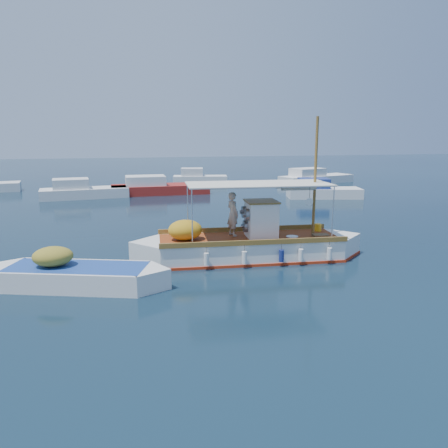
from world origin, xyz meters
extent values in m
plane|color=black|center=(0.00, 0.00, 0.00)|extent=(160.00, 160.00, 0.00)
cube|color=white|center=(-0.04, -0.10, 0.35)|extent=(7.63, 2.97, 1.10)
cube|color=white|center=(-3.77, 0.15, 0.35)|extent=(2.49, 2.49, 1.10)
cube|color=white|center=(3.69, -0.34, 0.35)|extent=(2.49, 2.49, 1.10)
cube|color=#AE2B10|center=(-0.04, -0.10, 0.02)|extent=(7.73, 3.06, 0.18)
cube|color=maroon|center=(-0.04, -0.10, 0.88)|extent=(7.61, 2.78, 0.06)
cube|color=brown|center=(0.04, 1.16, 1.00)|extent=(7.57, 0.59, 0.20)
cube|color=brown|center=(-0.12, -1.35, 1.00)|extent=(7.57, 0.59, 0.20)
cube|color=white|center=(0.46, -0.13, 1.65)|extent=(1.28, 1.37, 1.50)
cube|color=brown|center=(0.46, -0.13, 2.42)|extent=(1.38, 1.48, 0.06)
cylinder|color=slate|center=(-0.21, -0.40, 1.94)|extent=(0.25, 0.51, 0.50)
cylinder|color=slate|center=(-0.17, 0.23, 1.94)|extent=(0.25, 0.51, 0.50)
cylinder|color=slate|center=(-0.19, -0.09, 1.40)|extent=(0.25, 0.51, 0.50)
cylinder|color=brown|center=(2.75, -0.28, 3.39)|extent=(0.13, 0.13, 4.99)
cylinder|color=brown|center=(1.95, -0.23, 2.99)|extent=(1.80, 0.20, 0.08)
cylinder|color=silver|center=(-2.46, 1.16, 2.02)|extent=(0.05, 0.05, 2.24)
cylinder|color=silver|center=(-2.60, -1.03, 2.02)|extent=(0.05, 0.05, 2.24)
cylinder|color=silver|center=(3.22, 0.79, 2.02)|extent=(0.05, 0.05, 2.24)
cylinder|color=silver|center=(3.07, -1.40, 2.02)|extent=(0.05, 0.05, 2.24)
cube|color=beige|center=(0.31, -0.12, 3.16)|extent=(6.03, 2.77, 0.04)
ellipsoid|color=#C18F1C|center=(-2.73, 0.08, 1.32)|extent=(1.47, 1.28, 0.84)
cube|color=#FBAF16|center=(1.29, 0.37, 1.10)|extent=(0.26, 0.20, 0.40)
cylinder|color=#FBAF16|center=(3.29, 0.39, 1.07)|extent=(0.32, 0.32, 0.34)
cube|color=brown|center=(2.92, -0.69, 0.96)|extent=(0.68, 0.49, 0.12)
cylinder|color=#B2B2B2|center=(1.62, -0.75, 0.96)|extent=(0.53, 0.53, 0.12)
cylinder|color=white|center=(2.08, -1.28, 2.52)|extent=(0.30, 0.05, 0.30)
cylinder|color=white|center=(-2.12, -1.36, 0.45)|extent=(0.21, 0.21, 0.48)
cylinder|color=navy|center=(0.86, -1.55, 0.45)|extent=(0.21, 0.21, 0.48)
cylinder|color=white|center=(2.85, -1.68, 0.45)|extent=(0.21, 0.21, 0.48)
imported|color=#B5A796|center=(-0.64, 0.39, 1.84)|extent=(0.64, 0.79, 1.87)
cube|color=white|center=(-6.79, -2.16, 0.26)|extent=(5.07, 3.21, 0.93)
cube|color=white|center=(-9.04, -1.44, 0.26)|extent=(1.76, 1.76, 0.93)
cube|color=white|center=(-4.54, -2.88, 0.26)|extent=(1.76, 1.76, 0.93)
cube|color=navy|center=(-6.79, -2.16, 0.70)|extent=(5.01, 3.01, 0.05)
ellipsoid|color=olive|center=(-7.58, -1.91, 1.06)|extent=(1.63, 1.47, 0.68)
cube|color=silver|center=(-8.29, 19.88, 0.30)|extent=(7.11, 3.21, 1.00)
cube|color=silver|center=(-9.31, 19.75, 1.20)|extent=(2.98, 2.36, 0.80)
cube|color=maroon|center=(-2.06, 20.92, 0.30)|extent=(8.39, 3.02, 1.00)
cube|color=silver|center=(-3.31, 20.89, 1.20)|extent=(3.39, 2.47, 0.80)
cube|color=silver|center=(10.85, 15.53, 0.30)|extent=(6.22, 3.38, 1.00)
cube|color=navy|center=(9.98, 15.72, 1.20)|extent=(2.69, 2.32, 0.80)
cube|color=silver|center=(14.89, 25.87, 0.30)|extent=(8.70, 4.91, 1.00)
cube|color=silver|center=(13.70, 25.51, 1.20)|extent=(3.82, 3.08, 0.80)
cube|color=silver|center=(2.74, 28.23, 0.30)|extent=(5.86, 2.91, 1.00)
cube|color=silver|center=(1.91, 28.37, 1.20)|extent=(2.49, 2.05, 0.80)
camera|label=1|loc=(-5.05, -17.26, 5.20)|focal=35.00mm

